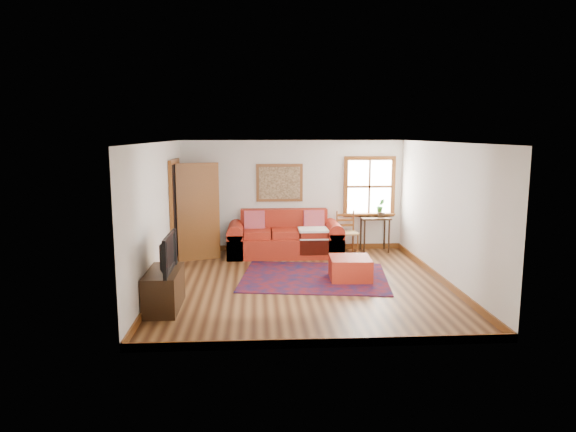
{
  "coord_description": "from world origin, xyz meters",
  "views": [
    {
      "loc": [
        -0.81,
        -8.78,
        2.65
      ],
      "look_at": [
        -0.24,
        0.6,
        1.13
      ],
      "focal_mm": 32.0,
      "sensor_mm": 36.0,
      "label": 1
    }
  ],
  "objects": [
    {
      "name": "red_leather_sofa",
      "position": [
        -0.2,
        2.27,
        0.32
      ],
      "size": [
        2.49,
        1.03,
        0.98
      ],
      "color": "#9D2414",
      "rests_on": "ground"
    },
    {
      "name": "window",
      "position": [
        1.78,
        2.7,
        1.31
      ],
      "size": [
        1.18,
        0.2,
        1.38
      ],
      "color": "white",
      "rests_on": "ground"
    },
    {
      "name": "media_cabinet",
      "position": [
        -2.24,
        -1.15,
        0.3
      ],
      "size": [
        0.49,
        1.08,
        0.6
      ],
      "primitive_type": "cube",
      "color": "#321F10",
      "rests_on": "ground"
    },
    {
      "name": "red_ottoman",
      "position": [
        0.88,
        0.23,
        0.21
      ],
      "size": [
        0.76,
        0.76,
        0.42
      ],
      "primitive_type": "cube",
      "rotation": [
        0.0,
        0.0,
        -0.05
      ],
      "color": "#9D2414",
      "rests_on": "ground"
    },
    {
      "name": "room_envelope",
      "position": [
        0.0,
        0.02,
        1.65
      ],
      "size": [
        5.04,
        5.54,
        2.52
      ],
      "color": "silver",
      "rests_on": "ground"
    },
    {
      "name": "ground",
      "position": [
        0.0,
        0.0,
        0.0
      ],
      "size": [
        5.5,
        5.5,
        0.0
      ],
      "primitive_type": "plane",
      "color": "#3E2110",
      "rests_on": "ground"
    },
    {
      "name": "doorway",
      "position": [
        -2.21,
        1.78,
        1.07
      ],
      "size": [
        0.89,
        1.08,
        2.14
      ],
      "color": "black",
      "rests_on": "ground"
    },
    {
      "name": "candle_hurricane",
      "position": [
        -2.19,
        -0.74,
        0.68
      ],
      "size": [
        0.12,
        0.12,
        0.18
      ],
      "color": "silver",
      "rests_on": "media_cabinet"
    },
    {
      "name": "television",
      "position": [
        -2.22,
        -1.2,
        0.88
      ],
      "size": [
        0.13,
        0.99,
        0.57
      ],
      "primitive_type": "imported",
      "rotation": [
        0.0,
        0.0,
        1.57
      ],
      "color": "black",
      "rests_on": "media_cabinet"
    },
    {
      "name": "persian_rug",
      "position": [
        0.24,
        0.4,
        0.01
      ],
      "size": [
        2.92,
        2.47,
        0.02
      ],
      "primitive_type": "cube",
      "rotation": [
        0.0,
        0.0,
        -0.14
      ],
      "color": "#590C0F",
      "rests_on": "ground"
    },
    {
      "name": "ladder_back_chair",
      "position": [
        1.17,
        2.31,
        0.51
      ],
      "size": [
        0.48,
        0.46,
        0.95
      ],
      "color": "tan",
      "rests_on": "ground"
    },
    {
      "name": "side_table",
      "position": [
        1.85,
        2.5,
        0.66
      ],
      "size": [
        0.65,
        0.49,
        0.78
      ],
      "color": "#321F10",
      "rests_on": "ground"
    },
    {
      "name": "framed_artwork",
      "position": [
        -0.3,
        2.71,
        1.55
      ],
      "size": [
        1.05,
        0.07,
        0.85
      ],
      "color": "brown",
      "rests_on": "ground"
    }
  ]
}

